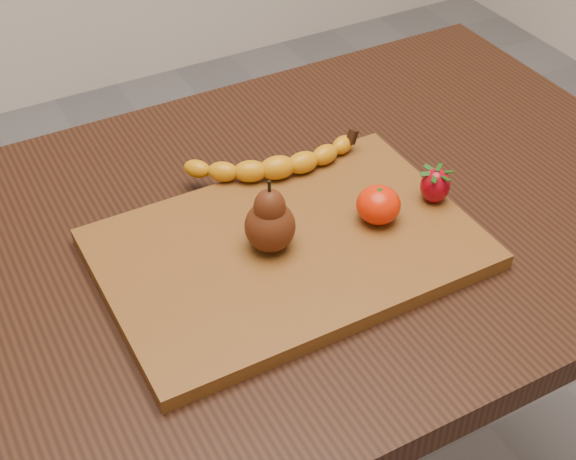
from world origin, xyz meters
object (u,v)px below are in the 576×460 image
table (319,265)px  mandarin (378,205)px  cutting_board (288,249)px  pear (270,215)px

table → mandarin: mandarin is taller
cutting_board → mandarin: bearing=-7.1°
cutting_board → pear: pear is taller
table → cutting_board: size_ratio=2.22×
cutting_board → pear: size_ratio=4.71×
table → mandarin: bearing=-59.8°
table → cutting_board: cutting_board is taller
cutting_board → pear: 0.06m
table → pear: (-0.10, -0.05, 0.17)m
pear → mandarin: pear is taller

